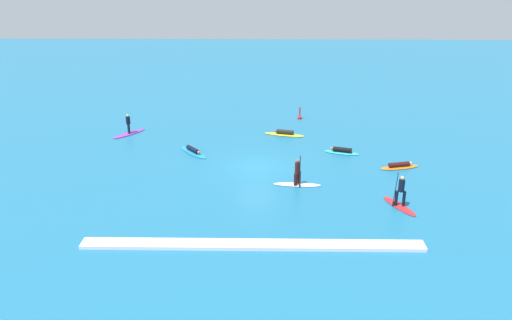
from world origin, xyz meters
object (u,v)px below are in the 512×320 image
object	(u,v)px
surfer_on_red_board	(400,197)
surfer_on_blue_board	(193,151)
surfer_on_yellow_board	(285,133)
surfer_on_teal_board	(342,151)
surfer_on_white_board	(297,178)
marker_buoy	(300,117)
surfer_on_orange_board	(400,166)
surfer_on_purple_board	(129,130)

from	to	relation	value
surfer_on_red_board	surfer_on_blue_board	world-z (taller)	surfer_on_red_board
surfer_on_yellow_board	surfer_on_teal_board	xyz separation A→B (m)	(4.00, -4.05, 0.01)
surfer_on_white_board	surfer_on_blue_board	xyz separation A→B (m)	(-7.22, 5.69, -0.37)
surfer_on_white_board	surfer_on_blue_board	bearing A→B (deg)	145.86
surfer_on_blue_board	surfer_on_yellow_board	size ratio (longest dim) A/B	0.91
surfer_on_red_board	marker_buoy	world-z (taller)	surfer_on_red_board
surfer_on_red_board	surfer_on_orange_board	world-z (taller)	surfer_on_red_board
surfer_on_orange_board	surfer_on_red_board	bearing A→B (deg)	-117.72
surfer_on_yellow_board	surfer_on_purple_board	bearing A→B (deg)	14.19
marker_buoy	surfer_on_teal_board	bearing A→B (deg)	-73.73
surfer_on_white_board	surfer_on_teal_board	world-z (taller)	surfer_on_white_board
surfer_on_yellow_board	marker_buoy	world-z (taller)	marker_buoy
surfer_on_blue_board	surfer_on_teal_board	distance (m)	10.77
surfer_on_red_board	surfer_on_yellow_board	xyz separation A→B (m)	(-6.08, 12.78, -0.42)
surfer_on_red_board	surfer_on_teal_board	distance (m)	8.99
surfer_on_white_board	surfer_on_purple_board	world-z (taller)	surfer_on_white_board
surfer_on_white_board	surfer_on_red_board	bearing A→B (deg)	-23.38
surfer_on_yellow_board	surfer_on_teal_board	bearing A→B (deg)	149.22
surfer_on_white_board	surfer_on_teal_board	xyz separation A→B (m)	(3.56, 5.81, -0.34)
marker_buoy	surfer_on_white_board	bearing A→B (deg)	-94.15
surfer_on_teal_board	marker_buoy	xyz separation A→B (m)	(-2.51, 8.60, 0.03)
surfer_on_white_board	surfer_on_red_board	world-z (taller)	surfer_on_white_board
surfer_on_red_board	surfer_on_yellow_board	world-z (taller)	surfer_on_red_board
surfer_on_purple_board	marker_buoy	size ratio (longest dim) A/B	2.54
surfer_on_purple_board	surfer_on_blue_board	size ratio (longest dim) A/B	0.97
surfer_on_white_board	surfer_on_red_board	distance (m)	6.35
surfer_on_white_board	surfer_on_orange_board	bearing A→B (deg)	26.98
marker_buoy	surfer_on_purple_board	bearing A→B (deg)	-162.24
surfer_on_purple_board	surfer_on_blue_board	world-z (taller)	surfer_on_purple_board
surfer_on_teal_board	marker_buoy	distance (m)	8.96
marker_buoy	surfer_on_blue_board	bearing A→B (deg)	-133.45
surfer_on_teal_board	marker_buoy	bearing A→B (deg)	-56.53
surfer_on_red_board	surfer_on_teal_board	bearing A→B (deg)	-11.26
surfer_on_yellow_board	marker_buoy	bearing A→B (deg)	-93.56
surfer_on_white_board	surfer_on_blue_board	size ratio (longest dim) A/B	0.99
surfer_on_purple_board	surfer_on_blue_board	bearing A→B (deg)	-89.85
marker_buoy	surfer_on_red_board	bearing A→B (deg)	-75.18
surfer_on_white_board	surfer_on_blue_board	world-z (taller)	surfer_on_white_board
surfer_on_purple_board	surfer_on_teal_board	bearing A→B (deg)	-67.32
surfer_on_red_board	surfer_on_orange_board	bearing A→B (deg)	-38.28
surfer_on_red_board	surfer_on_yellow_board	bearing A→B (deg)	0.79
surfer_on_orange_board	surfer_on_blue_board	bearing A→B (deg)	155.21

